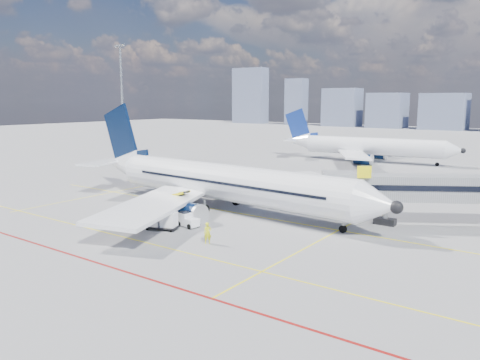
# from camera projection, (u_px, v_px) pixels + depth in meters

# --- Properties ---
(ground) EXTENTS (420.00, 420.00, 0.00)m
(ground) POSITION_uv_depth(u_px,v_px,m) (179.00, 226.00, 48.01)
(ground) COLOR gray
(ground) RESTS_ON ground
(apron_markings) EXTENTS (90.00, 35.12, 0.01)m
(apron_markings) POSITION_uv_depth(u_px,v_px,m) (147.00, 234.00, 45.21)
(apron_markings) COLOR #FFEF0D
(apron_markings) RESTS_ON ground
(jet_bridge) EXTENTS (23.55, 15.78, 6.30)m
(jet_bridge) POSITION_uv_depth(u_px,v_px,m) (463.00, 190.00, 47.45)
(jet_bridge) COLOR gray
(jet_bridge) RESTS_ON ground
(floodlight_mast_nw) EXTENTS (3.20, 0.61, 25.45)m
(floodlight_mast_nw) POSITION_uv_depth(u_px,v_px,m) (122.00, 97.00, 109.38)
(floodlight_mast_nw) COLOR gray
(floodlight_mast_nw) RESTS_ON ground
(main_aircraft) EXTENTS (44.21, 38.49, 12.90)m
(main_aircraft) POSITION_uv_depth(u_px,v_px,m) (216.00, 182.00, 55.47)
(main_aircraft) COLOR white
(main_aircraft) RESTS_ON ground
(second_aircraft) EXTENTS (37.88, 32.97, 11.07)m
(second_aircraft) POSITION_uv_depth(u_px,v_px,m) (365.00, 146.00, 98.53)
(second_aircraft) COLOR white
(second_aircraft) RESTS_ON ground
(baggage_tug) EXTENTS (2.35, 1.61, 1.53)m
(baggage_tug) POSITION_uv_depth(u_px,v_px,m) (188.00, 220.00, 47.61)
(baggage_tug) COLOR white
(baggage_tug) RESTS_ON ground
(cargo_dolly) EXTENTS (3.56, 2.48, 1.79)m
(cargo_dolly) POSITION_uv_depth(u_px,v_px,m) (161.00, 220.00, 46.51)
(cargo_dolly) COLOR black
(cargo_dolly) RESTS_ON ground
(belt_loader) EXTENTS (6.93, 2.13, 2.81)m
(belt_loader) POSITION_uv_depth(u_px,v_px,m) (159.00, 205.00, 54.47)
(belt_loader) COLOR black
(belt_loader) RESTS_ON ground
(ramp_worker) EXTENTS (0.80, 0.85, 1.94)m
(ramp_worker) POSITION_uv_depth(u_px,v_px,m) (208.00, 233.00, 41.95)
(ramp_worker) COLOR yellow
(ramp_worker) RESTS_ON ground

